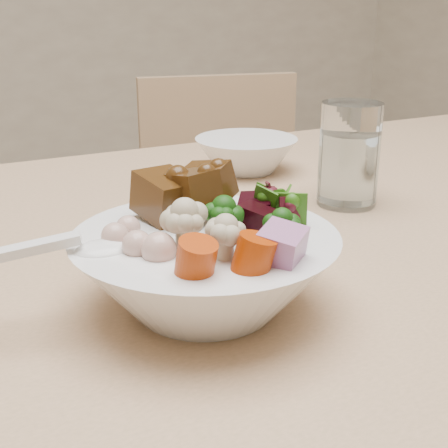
# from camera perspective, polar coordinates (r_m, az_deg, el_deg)

# --- Properties ---
(chair_far) EXTENTS (0.47, 0.47, 0.88)m
(chair_far) POSITION_cam_1_polar(r_m,az_deg,el_deg) (1.57, 0.59, -1.13)
(chair_far) COLOR tan
(chair_far) RESTS_ON ground
(food_bowl) EXTENTS (0.22, 0.22, 0.12)m
(food_bowl) POSITION_cam_1_polar(r_m,az_deg,el_deg) (0.52, -1.61, -3.77)
(food_bowl) COLOR white
(food_bowl) RESTS_ON dining_table
(soup_spoon) EXTENTS (0.13, 0.05, 0.03)m
(soup_spoon) POSITION_cam_1_polar(r_m,az_deg,el_deg) (0.49, -12.80, -2.44)
(soup_spoon) COLOR white
(soup_spoon) RESTS_ON food_bowl
(water_glass) EXTENTS (0.08, 0.08, 0.13)m
(water_glass) POSITION_cam_1_polar(r_m,az_deg,el_deg) (0.80, 11.35, 5.87)
(water_glass) COLOR white
(water_glass) RESTS_ON dining_table
(side_bowl) EXTENTS (0.15, 0.15, 0.05)m
(side_bowl) POSITION_cam_1_polar(r_m,az_deg,el_deg) (0.94, 2.04, 6.34)
(side_bowl) COLOR white
(side_bowl) RESTS_ON dining_table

